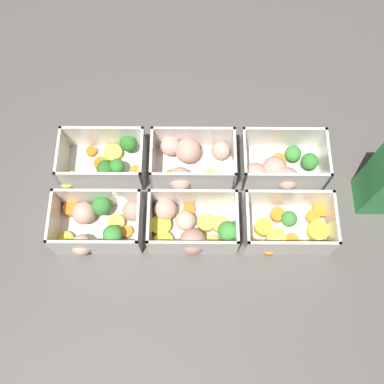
{
  "coord_description": "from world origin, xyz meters",
  "views": [
    {
      "loc": [
        -0.0,
        0.31,
        0.79
      ],
      "look_at": [
        0.0,
        0.0,
        0.02
      ],
      "focal_mm": 42.0,
      "sensor_mm": 36.0,
      "label": 1
    }
  ],
  "objects_px": {
    "container_near_right": "(105,161)",
    "container_far_right": "(98,222)",
    "container_near_center": "(189,160)",
    "container_far_center": "(190,226)",
    "container_near_left": "(280,166)",
    "container_far_left": "(287,226)"
  },
  "relations": [
    {
      "from": "container_far_right",
      "to": "container_near_left",
      "type": "bearing_deg",
      "value": -161.36
    },
    {
      "from": "container_far_right",
      "to": "container_far_left",
      "type": "bearing_deg",
      "value": 179.46
    },
    {
      "from": "container_near_left",
      "to": "container_far_right",
      "type": "bearing_deg",
      "value": 18.64
    },
    {
      "from": "container_near_center",
      "to": "container_far_center",
      "type": "bearing_deg",
      "value": 90.75
    },
    {
      "from": "container_near_right",
      "to": "container_far_right",
      "type": "height_order",
      "value": "same"
    },
    {
      "from": "container_near_left",
      "to": "container_far_left",
      "type": "distance_m",
      "value": 0.12
    },
    {
      "from": "container_near_right",
      "to": "container_far_left",
      "type": "distance_m",
      "value": 0.36
    },
    {
      "from": "container_near_center",
      "to": "container_far_center",
      "type": "xyz_separation_m",
      "value": [
        -0.0,
        0.13,
        -0.0
      ]
    },
    {
      "from": "container_near_right",
      "to": "container_far_right",
      "type": "bearing_deg",
      "value": 88.68
    },
    {
      "from": "container_far_right",
      "to": "container_near_center",
      "type": "bearing_deg",
      "value": -142.67
    },
    {
      "from": "container_near_right",
      "to": "container_far_right",
      "type": "relative_size",
      "value": 1.02
    },
    {
      "from": "container_near_left",
      "to": "container_far_left",
      "type": "xyz_separation_m",
      "value": [
        -0.01,
        0.12,
        -0.0
      ]
    },
    {
      "from": "container_near_left",
      "to": "container_far_center",
      "type": "distance_m",
      "value": 0.21
    },
    {
      "from": "container_far_left",
      "to": "container_far_center",
      "type": "xyz_separation_m",
      "value": [
        0.17,
        0.0,
        0.0
      ]
    },
    {
      "from": "container_near_center",
      "to": "container_far_right",
      "type": "height_order",
      "value": "same"
    },
    {
      "from": "container_near_right",
      "to": "container_far_center",
      "type": "relative_size",
      "value": 1.02
    },
    {
      "from": "container_near_center",
      "to": "container_far_right",
      "type": "relative_size",
      "value": 0.95
    },
    {
      "from": "container_near_right",
      "to": "container_far_center",
      "type": "bearing_deg",
      "value": 141.52
    },
    {
      "from": "container_near_right",
      "to": "container_near_left",
      "type": "bearing_deg",
      "value": 178.32
    },
    {
      "from": "container_near_center",
      "to": "container_near_right",
      "type": "relative_size",
      "value": 0.93
    },
    {
      "from": "container_near_center",
      "to": "container_near_left",
      "type": "bearing_deg",
      "value": 176.06
    },
    {
      "from": "container_near_left",
      "to": "container_near_center",
      "type": "bearing_deg",
      "value": -3.94
    }
  ]
}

